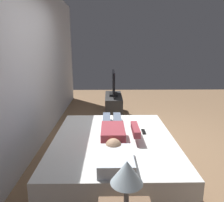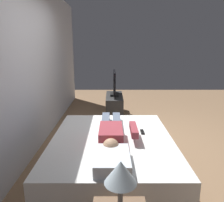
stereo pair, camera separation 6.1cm
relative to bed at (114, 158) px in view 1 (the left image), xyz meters
The scene contains 9 objects.
ground_plane 0.96m from the bed, 22.57° to the right, with size 10.00×10.00×0.00m, color #8C6B4C.
back_wall 2.11m from the bed, 45.37° to the left, with size 6.40×0.10×2.80m, color silver.
bed is the anchor object (origin of this frame).
pillow 0.74m from the bed, behind, with size 0.48×0.34×0.12m, color white.
person 0.36m from the bed, ahead, with size 1.26×0.46×0.18m.
remote 0.53m from the bed, 66.08° to the right, with size 0.15×0.04×0.02m, color black.
tv_stand 2.64m from the bed, ahead, with size 1.10×0.40×0.50m, color #2D2D2D.
tv 2.69m from the bed, ahead, with size 0.88×0.20×0.59m.
lamp 1.40m from the bed, behind, with size 0.22×0.22×0.42m.
Camera 1 is at (-3.40, 0.42, 1.66)m, focal length 34.85 mm.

